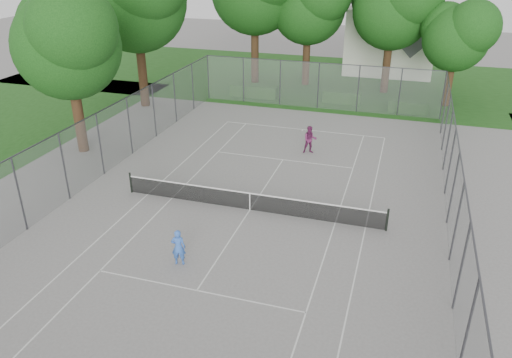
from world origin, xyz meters
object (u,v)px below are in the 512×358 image
(house, at_px, (392,29))
(woman_player, at_px, (310,140))
(girl_player, at_px, (178,247))
(tennis_net, at_px, (250,201))

(house, bearing_deg, woman_player, -97.73)
(girl_player, height_order, woman_player, woman_player)
(house, bearing_deg, tennis_net, -98.07)
(house, xyz_separation_m, girl_player, (-5.71, -35.83, -3.30))
(girl_player, bearing_deg, tennis_net, -119.50)
(woman_player, bearing_deg, girl_player, -120.70)
(girl_player, bearing_deg, woman_player, -115.90)
(tennis_net, relative_size, woman_player, 7.60)
(tennis_net, bearing_deg, girl_player, -104.97)
(tennis_net, distance_m, girl_player, 5.20)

